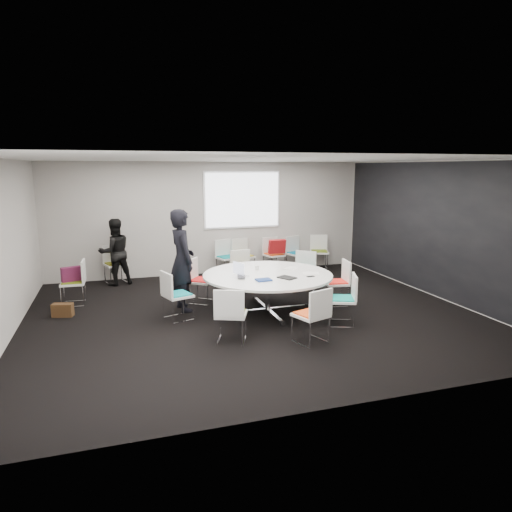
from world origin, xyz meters
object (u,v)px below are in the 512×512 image
object	(u,v)px
person_main	(182,260)
maroon_bag	(72,274)
chair_ring_d	(202,289)
laptop	(244,277)
chair_ring_e	(177,304)
chair_ring_g	(311,326)
cup	(257,268)
chair_spare_left	(74,291)
chair_ring_h	(342,309)
chair_back_d	(297,260)
chair_ring_a	(336,291)
chair_back_c	(274,261)
chair_ring_b	(303,280)
conference_table	(268,283)
chair_back_a	(227,264)
chair_ring_f	(231,325)
person_back	(115,252)
chair_back_e	(319,258)
brown_bag	(63,310)
chair_person_back	(116,271)
chair_back_b	(243,263)
chair_ring_c	(243,279)

from	to	relation	value
person_main	maroon_bag	distance (m)	2.25
chair_ring_d	laptop	world-z (taller)	chair_ring_d
chair_ring_e	chair_ring_g	distance (m)	2.49
chair_ring_d	cup	bearing A→B (deg)	93.41
chair_spare_left	person_main	bearing A→B (deg)	-112.72
chair_ring_h	chair_back_d	distance (m)	4.23
chair_ring_a	chair_back_c	distance (m)	3.10
chair_ring_b	chair_ring_d	size ratio (longest dim) A/B	1.00
conference_table	chair_back_a	size ratio (longest dim) A/B	2.71
laptop	chair_spare_left	bearing A→B (deg)	74.27
chair_ring_f	person_back	bearing A→B (deg)	133.98
chair_back_e	person_main	world-z (taller)	person_main
cup	brown_bag	size ratio (longest dim) A/B	0.25
chair_ring_a	person_main	size ratio (longest dim) A/B	0.46
chair_ring_e	brown_bag	world-z (taller)	chair_ring_e
chair_ring_g	cup	bearing A→B (deg)	76.97
conference_table	chair_ring_a	xyz separation A→B (m)	(1.43, 0.02, -0.28)
cup	maroon_bag	world-z (taller)	cup
person_main	maroon_bag	size ratio (longest dim) A/B	4.78
chair_ring_g	chair_back_e	distance (m)	5.36
conference_table	chair_back_d	xyz separation A→B (m)	(1.87, 3.10, -0.28)
chair_ring_b	chair_ring_f	world-z (taller)	same
chair_back_e	chair_person_back	bearing A→B (deg)	18.75
chair_back_e	chair_ring_g	bearing A→B (deg)	82.13
person_main	chair_back_c	bearing A→B (deg)	-57.30
conference_table	chair_ring_a	world-z (taller)	chair_ring_a
laptop	maroon_bag	size ratio (longest dim) A/B	0.81
chair_ring_h	chair_ring_e	bearing A→B (deg)	88.51
laptop	brown_bag	xyz separation A→B (m)	(-3.13, 0.99, -0.62)
chair_ring_a	chair_ring_f	distance (m)	2.76
chair_ring_g	person_back	distance (m)	5.43
chair_person_back	chair_ring_b	bearing A→B (deg)	132.54
conference_table	chair_ring_f	xyz separation A→B (m)	(-1.02, -1.26, -0.28)
person_back	maroon_bag	xyz separation A→B (m)	(-0.81, -1.39, -0.14)
chair_ring_f	chair_spare_left	xyz separation A→B (m)	(-2.45, 2.82, 0.00)
chair_back_b	chair_ring_d	bearing A→B (deg)	41.88
chair_back_a	chair_back_b	distance (m)	0.43
chair_back_a	laptop	size ratio (longest dim) A/B	2.72
chair_back_c	laptop	world-z (taller)	chair_back_c
conference_table	chair_ring_e	bearing A→B (deg)	177.91
chair_ring_e	chair_person_back	size ratio (longest dim) A/B	1.00
chair_back_d	person_back	bearing A→B (deg)	-17.33
chair_back_d	maroon_bag	size ratio (longest dim) A/B	2.20
chair_ring_c	chair_ring_d	distance (m)	1.18
chair_back_c	chair_back_e	xyz separation A→B (m)	(1.29, 0.02, 0.00)
chair_ring_a	chair_back_d	distance (m)	3.11
chair_back_b	person_main	size ratio (longest dim) A/B	0.46
conference_table	chair_ring_c	distance (m)	1.57
chair_ring_g	chair_ring_h	bearing A→B (deg)	16.12
chair_back_e	brown_bag	distance (m)	6.57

